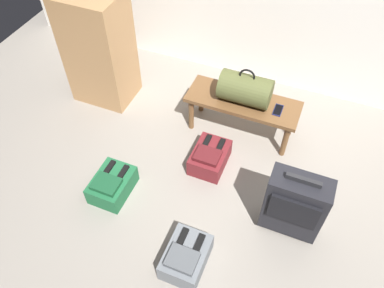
# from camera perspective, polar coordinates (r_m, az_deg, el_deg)

# --- Properties ---
(ground_plane) EXTENTS (6.60, 6.60, 0.00)m
(ground_plane) POSITION_cam_1_polar(r_m,az_deg,el_deg) (3.17, 6.88, -8.10)
(ground_plane) COLOR gray
(bench) EXTENTS (1.00, 0.36, 0.39)m
(bench) POSITION_cam_1_polar(r_m,az_deg,el_deg) (3.41, 7.60, 5.77)
(bench) COLOR brown
(bench) RESTS_ON ground
(duffel_bag_olive) EXTENTS (0.44, 0.26, 0.34)m
(duffel_bag_olive) POSITION_cam_1_polar(r_m,az_deg,el_deg) (3.29, 8.00, 8.17)
(duffel_bag_olive) COLOR #51562D
(duffel_bag_olive) RESTS_ON bench
(cell_phone) EXTENTS (0.07, 0.14, 0.01)m
(cell_phone) POSITION_cam_1_polar(r_m,az_deg,el_deg) (3.33, 12.77, 4.98)
(cell_phone) COLOR #191E4C
(cell_phone) RESTS_ON bench
(suitcase_upright_charcoal) EXTENTS (0.42, 0.23, 0.64)m
(suitcase_upright_charcoal) POSITION_cam_1_polar(r_m,az_deg,el_deg) (2.83, 15.13, -8.75)
(suitcase_upright_charcoal) COLOR black
(suitcase_upright_charcoal) RESTS_ON ground
(backpack_grey) EXTENTS (0.28, 0.38, 0.21)m
(backpack_grey) POSITION_cam_1_polar(r_m,az_deg,el_deg) (2.81, -0.91, -16.57)
(backpack_grey) COLOR slate
(backpack_grey) RESTS_ON ground
(backpack_maroon) EXTENTS (0.28, 0.38, 0.21)m
(backpack_maroon) POSITION_cam_1_polar(r_m,az_deg,el_deg) (3.29, 2.67, -1.98)
(backpack_maroon) COLOR maroon
(backpack_maroon) RESTS_ON ground
(backpack_green) EXTENTS (0.28, 0.38, 0.21)m
(backpack_green) POSITION_cam_1_polar(r_m,az_deg,el_deg) (3.18, -11.89, -5.98)
(backpack_green) COLOR #1E6038
(backpack_green) RESTS_ON ground
(side_cabinet) EXTENTS (0.56, 0.44, 1.10)m
(side_cabinet) POSITION_cam_1_polar(r_m,az_deg,el_deg) (3.76, -13.78, 13.72)
(side_cabinet) COLOR #A87A4C
(side_cabinet) RESTS_ON ground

